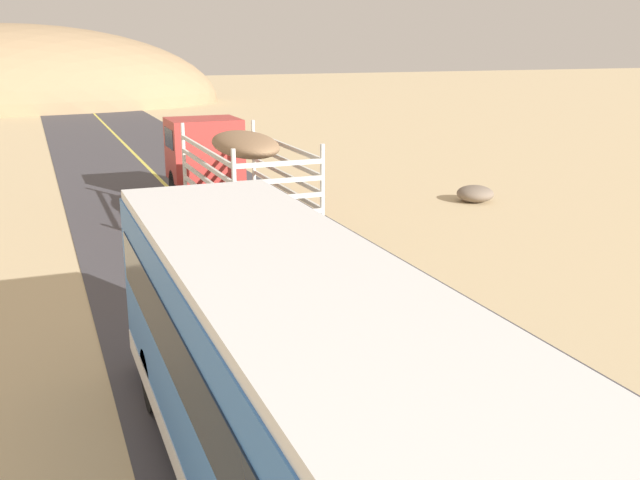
{
  "coord_description": "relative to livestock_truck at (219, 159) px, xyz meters",
  "views": [
    {
      "loc": [
        -4.84,
        -1.98,
        5.62
      ],
      "look_at": [
        0.0,
        10.16,
        2.02
      ],
      "focal_mm": 40.75,
      "sensor_mm": 36.0,
      "label": 1
    }
  ],
  "objects": [
    {
      "name": "distant_hill",
      "position": [
        -7.01,
        47.04,
        -1.79
      ],
      "size": [
        36.82,
        21.03,
        14.18
      ],
      "primitive_type": "ellipsoid",
      "color": "#997C5A",
      "rests_on": "ground"
    },
    {
      "name": "boulder_mid_field",
      "position": [
        8.87,
        -2.03,
        -1.49
      ],
      "size": [
        1.31,
        1.34,
        0.59
      ],
      "primitive_type": "ellipsoid",
      "color": "#756656",
      "rests_on": "ground"
    },
    {
      "name": "livestock_truck",
      "position": [
        0.0,
        0.0,
        0.0
      ],
      "size": [
        2.53,
        9.7,
        3.02
      ],
      "color": "#B2332D",
      "rests_on": "road_surface"
    },
    {
      "name": "bus",
      "position": [
        -3.28,
        -16.47,
        -0.04
      ],
      "size": [
        2.54,
        10.0,
        3.21
      ],
      "color": "#3872C6",
      "rests_on": "road_surface"
    }
  ]
}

